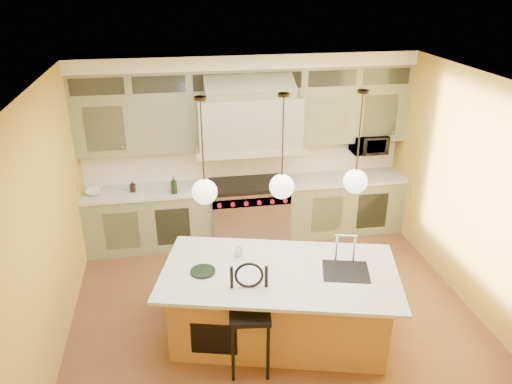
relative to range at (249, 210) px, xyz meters
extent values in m
plane|color=brown|center=(0.00, -2.14, -0.49)|extent=(5.00, 5.00, 0.00)
plane|color=white|center=(0.00, -2.14, 2.41)|extent=(5.00, 5.00, 0.00)
plane|color=gold|center=(0.00, 0.36, 0.96)|extent=(5.00, 0.00, 5.00)
plane|color=gold|center=(0.00, -4.64, 0.96)|extent=(5.00, 0.00, 5.00)
plane|color=gold|center=(-2.50, -2.14, 0.96)|extent=(0.00, 5.00, 5.00)
plane|color=gold|center=(2.50, -2.14, 0.96)|extent=(0.00, 5.00, 5.00)
cube|color=gray|center=(-1.55, 0.03, -0.04)|extent=(1.90, 0.65, 0.90)
cube|color=gray|center=(1.55, 0.03, -0.04)|extent=(1.90, 0.65, 0.90)
cube|color=silver|center=(-1.55, 0.03, 0.43)|extent=(1.90, 0.68, 0.04)
cube|color=silver|center=(1.55, 0.03, 0.43)|extent=(1.90, 0.68, 0.04)
cube|color=white|center=(0.00, 0.34, 0.73)|extent=(5.00, 0.04, 0.56)
cube|color=gray|center=(-1.62, 0.18, 1.44)|extent=(1.75, 0.35, 0.85)
cube|color=gray|center=(1.62, 0.18, 1.44)|extent=(1.75, 0.35, 0.85)
cube|color=gray|center=(0.00, 0.01, 1.46)|extent=(1.50, 0.70, 0.75)
cube|color=gray|center=(0.00, 0.01, 1.06)|extent=(1.60, 0.76, 0.10)
cube|color=#333833|center=(0.00, 0.18, 2.04)|extent=(5.00, 0.35, 0.35)
cube|color=white|center=(0.00, 0.16, 2.31)|extent=(5.00, 0.47, 0.20)
cube|color=silver|center=(0.00, 0.01, -0.04)|extent=(1.20, 0.70, 0.90)
cube|color=black|center=(0.00, 0.01, 0.44)|extent=(1.20, 0.70, 0.06)
cube|color=silver|center=(0.00, -0.31, 0.29)|extent=(1.20, 0.06, 0.14)
cube|color=#AF733E|center=(-0.03, -2.39, -0.05)|extent=(2.57, 1.68, 0.88)
cube|color=silver|center=(-0.04, -2.44, 0.41)|extent=(2.87, 1.99, 0.04)
cube|color=black|center=(0.68, -2.58, 0.41)|extent=(0.60, 0.56, 0.05)
cylinder|color=black|center=(-0.65, -3.03, -0.13)|extent=(0.04, 0.04, 0.70)
cylinder|color=black|center=(-0.29, -3.07, -0.13)|extent=(0.04, 0.04, 0.70)
cylinder|color=black|center=(-0.61, -2.67, -0.13)|extent=(0.04, 0.04, 0.70)
cylinder|color=black|center=(-0.25, -2.71, -0.13)|extent=(0.04, 0.04, 0.70)
cube|color=black|center=(-0.45, -2.87, 0.24)|extent=(0.48, 0.48, 0.05)
torus|color=black|center=(-0.43, -2.69, 0.58)|extent=(0.31, 0.07, 0.31)
imported|color=black|center=(1.95, 0.11, 0.96)|extent=(0.54, 0.37, 0.30)
imported|color=black|center=(-1.15, -0.16, 0.59)|extent=(0.12, 0.12, 0.27)
imported|color=black|center=(-1.75, 0.01, 0.54)|extent=(0.09, 0.09, 0.17)
imported|color=white|center=(-2.30, 0.01, 0.49)|extent=(0.28, 0.28, 0.07)
imported|color=silver|center=(-0.45, -2.05, 0.49)|extent=(0.11, 0.11, 0.10)
cylinder|color=#2D2319|center=(-0.83, -2.39, 2.39)|extent=(0.12, 0.12, 0.03)
cylinder|color=#2D2319|center=(-0.83, -2.39, 1.95)|extent=(0.02, 0.02, 0.93)
sphere|color=white|center=(-0.83, -2.39, 1.43)|extent=(0.26, 0.26, 0.26)
cylinder|color=#2D2319|center=(-0.03, -2.39, 2.39)|extent=(0.12, 0.12, 0.03)
cylinder|color=#2D2319|center=(-0.03, -2.39, 1.95)|extent=(0.02, 0.02, 0.93)
sphere|color=white|center=(-0.03, -2.39, 1.43)|extent=(0.26, 0.26, 0.26)
cylinder|color=#2D2319|center=(0.77, -2.39, 2.39)|extent=(0.12, 0.12, 0.03)
cylinder|color=#2D2319|center=(0.77, -2.39, 1.95)|extent=(0.02, 0.02, 0.93)
sphere|color=white|center=(0.77, -2.39, 1.43)|extent=(0.26, 0.26, 0.26)
camera|label=1|loc=(-1.10, -7.02, 3.49)|focal=35.00mm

